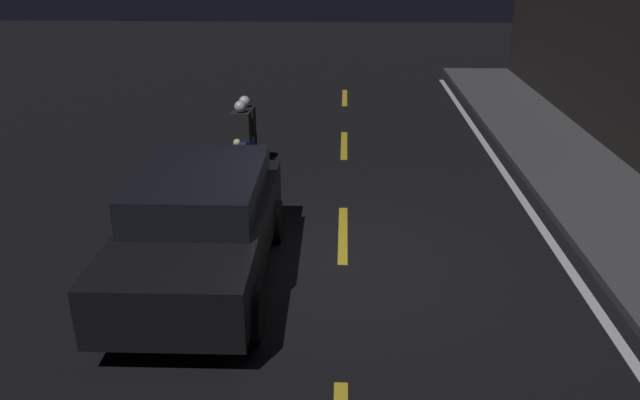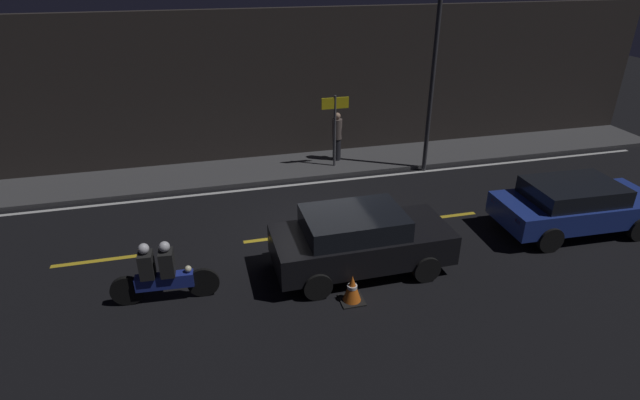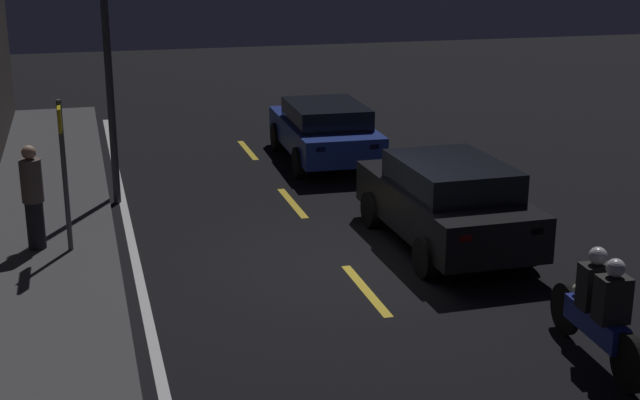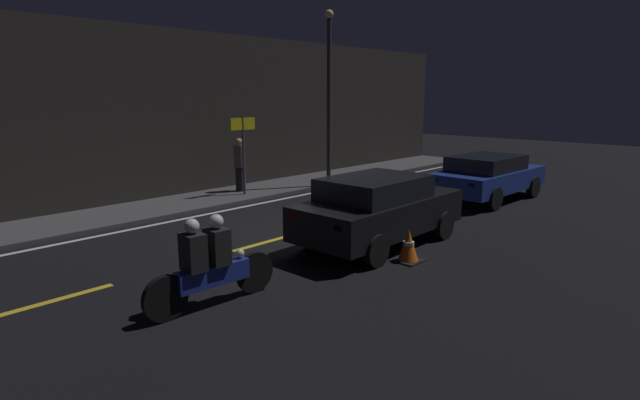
{
  "view_description": "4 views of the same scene",
  "coord_description": "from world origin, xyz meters",
  "px_view_note": "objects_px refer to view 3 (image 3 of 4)",
  "views": [
    {
      "loc": [
        7.65,
        -0.01,
        4.16
      ],
      "look_at": [
        -0.03,
        -0.31,
        0.96
      ],
      "focal_mm": 35.0,
      "sensor_mm": 36.0,
      "label": 1
    },
    {
      "loc": [
        -2.79,
        -10.99,
        6.53
      ],
      "look_at": [
        -0.06,
        -0.22,
        1.06
      ],
      "focal_mm": 28.0,
      "sensor_mm": 36.0,
      "label": 2
    },
    {
      "loc": [
        -12.32,
        3.79,
        4.91
      ],
      "look_at": [
        0.27,
        0.34,
        1.02
      ],
      "focal_mm": 50.0,
      "sensor_mm": 36.0,
      "label": 3
    },
    {
      "loc": [
        -7.84,
        -7.97,
        3.13
      ],
      "look_at": [
        0.5,
        -0.09,
        0.7
      ],
      "focal_mm": 28.0,
      "sensor_mm": 36.0,
      "label": 4
    }
  ],
  "objects_px": {
    "motorcycle": "(600,311)",
    "pedestrian": "(33,197)",
    "shop_sign": "(62,146)",
    "street_lamp": "(106,31)",
    "traffic_cone_near": "(521,232)",
    "van_black": "(446,201)",
    "sedan_blue": "(324,130)"
  },
  "relations": [
    {
      "from": "pedestrian",
      "to": "street_lamp",
      "type": "bearing_deg",
      "value": -27.33
    },
    {
      "from": "motorcycle",
      "to": "traffic_cone_near",
      "type": "bearing_deg",
      "value": -11.22
    },
    {
      "from": "pedestrian",
      "to": "shop_sign",
      "type": "bearing_deg",
      "value": -113.9
    },
    {
      "from": "motorcycle",
      "to": "traffic_cone_near",
      "type": "relative_size",
      "value": 3.54
    },
    {
      "from": "sedan_blue",
      "to": "street_lamp",
      "type": "bearing_deg",
      "value": 115.38
    },
    {
      "from": "pedestrian",
      "to": "street_lamp",
      "type": "xyz_separation_m",
      "value": [
        2.66,
        -1.38,
        2.26
      ]
    },
    {
      "from": "traffic_cone_near",
      "to": "shop_sign",
      "type": "bearing_deg",
      "value": 77.21
    },
    {
      "from": "traffic_cone_near",
      "to": "street_lamp",
      "type": "distance_m",
      "value": 8.16
    },
    {
      "from": "traffic_cone_near",
      "to": "pedestrian",
      "type": "bearing_deg",
      "value": 76.41
    },
    {
      "from": "van_black",
      "to": "pedestrian",
      "type": "distance_m",
      "value": 6.56
    },
    {
      "from": "motorcycle",
      "to": "pedestrian",
      "type": "distance_m",
      "value": 8.64
    },
    {
      "from": "motorcycle",
      "to": "pedestrian",
      "type": "bearing_deg",
      "value": 52.61
    },
    {
      "from": "street_lamp",
      "to": "sedan_blue",
      "type": "bearing_deg",
      "value": -66.62
    },
    {
      "from": "van_black",
      "to": "sedan_blue",
      "type": "relative_size",
      "value": 0.96
    },
    {
      "from": "shop_sign",
      "to": "street_lamp",
      "type": "xyz_separation_m",
      "value": [
        2.89,
        -0.87,
        1.42
      ]
    },
    {
      "from": "motorcycle",
      "to": "traffic_cone_near",
      "type": "distance_m",
      "value": 3.96
    },
    {
      "from": "van_black",
      "to": "street_lamp",
      "type": "bearing_deg",
      "value": 51.28
    },
    {
      "from": "shop_sign",
      "to": "sedan_blue",
      "type": "bearing_deg",
      "value": -48.46
    },
    {
      "from": "shop_sign",
      "to": "traffic_cone_near",
      "type": "bearing_deg",
      "value": -102.79
    },
    {
      "from": "pedestrian",
      "to": "traffic_cone_near",
      "type": "bearing_deg",
      "value": -103.59
    },
    {
      "from": "traffic_cone_near",
      "to": "van_black",
      "type": "bearing_deg",
      "value": 65.24
    },
    {
      "from": "motorcycle",
      "to": "van_black",
      "type": "bearing_deg",
      "value": 4.88
    },
    {
      "from": "sedan_blue",
      "to": "pedestrian",
      "type": "bearing_deg",
      "value": 129.74
    },
    {
      "from": "van_black",
      "to": "pedestrian",
      "type": "bearing_deg",
      "value": 77.95
    },
    {
      "from": "sedan_blue",
      "to": "street_lamp",
      "type": "distance_m",
      "value": 5.67
    },
    {
      "from": "van_black",
      "to": "sedan_blue",
      "type": "xyz_separation_m",
      "value": [
        6.0,
        0.38,
        -0.05
      ]
    },
    {
      "from": "pedestrian",
      "to": "street_lamp",
      "type": "distance_m",
      "value": 3.75
    },
    {
      "from": "traffic_cone_near",
      "to": "motorcycle",
      "type": "bearing_deg",
      "value": 165.42
    },
    {
      "from": "shop_sign",
      "to": "street_lamp",
      "type": "height_order",
      "value": "street_lamp"
    },
    {
      "from": "van_black",
      "to": "motorcycle",
      "type": "height_order",
      "value": "van_black"
    },
    {
      "from": "traffic_cone_near",
      "to": "sedan_blue",
      "type": "bearing_deg",
      "value": 12.86
    },
    {
      "from": "sedan_blue",
      "to": "shop_sign",
      "type": "height_order",
      "value": "shop_sign"
    }
  ]
}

